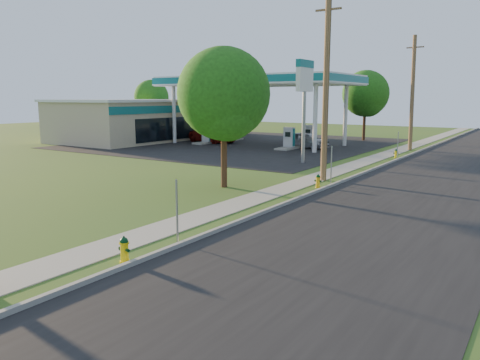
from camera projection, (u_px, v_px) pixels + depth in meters
name	position (u px, v px, depth m)	size (l,w,h in m)	color
ground_plane	(50.00, 288.00, 10.89)	(140.00, 140.00, 0.00)	#345522
road	(376.00, 222.00, 16.64)	(8.00, 120.00, 0.02)	black
curb	(278.00, 206.00, 18.81)	(0.15, 120.00, 0.15)	gray
sidewalk	(242.00, 203.00, 19.77)	(1.50, 120.00, 0.03)	#99968B
forecourt	(240.00, 143.00, 45.86)	(26.00, 28.00, 0.02)	black
utility_pole_mid	(326.00, 87.00, 24.31)	(1.40, 0.32, 9.80)	brown
utility_pole_far	(412.00, 93.00, 39.10)	(1.40, 0.32, 9.50)	brown
sign_post_near	(177.00, 212.00, 14.03)	(0.05, 0.04, 2.00)	gray
sign_post_mid	(331.00, 166.00, 23.71)	(0.05, 0.04, 2.00)	gray
sign_post_far	(398.00, 146.00, 33.72)	(0.05, 0.04, 2.00)	gray
gas_canopy	(257.00, 82.00, 43.76)	(18.18, 9.18, 6.40)	silver
fuel_pump_nw	(207.00, 136.00, 45.46)	(1.20, 3.20, 1.90)	gray
fuel_pump_ne	(289.00, 141.00, 40.55)	(1.20, 3.20, 1.90)	gray
fuel_pump_sw	(230.00, 134.00, 48.74)	(1.20, 3.20, 1.90)	gray
fuel_pump_se	(309.00, 138.00, 43.84)	(1.20, 3.20, 1.90)	gray
convenience_store	(157.00, 119.00, 51.49)	(10.40, 22.40, 4.25)	tan
price_pylon	(305.00, 82.00, 30.86)	(0.34, 2.04, 6.85)	gray
tree_verge	(224.00, 98.00, 22.46)	(4.51, 4.51, 6.83)	#3E2516
tree_lot	(366.00, 95.00, 48.13)	(4.77, 4.77, 7.23)	#3E2516
tree_back	(152.00, 98.00, 60.60)	(4.45, 4.45, 6.74)	#3E2516
hydrant_near	(124.00, 250.00, 12.53)	(0.38, 0.34, 0.74)	yellow
hydrant_mid	(318.00, 181.00, 23.09)	(0.35, 0.31, 0.68)	gold
hydrant_far	(396.00, 153.00, 34.56)	(0.35, 0.31, 0.69)	yellow
car_red	(213.00, 135.00, 46.61)	(2.49, 5.40, 1.50)	maroon
car_silver	(306.00, 140.00, 41.36)	(1.70, 4.22, 1.44)	#AFB1B6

